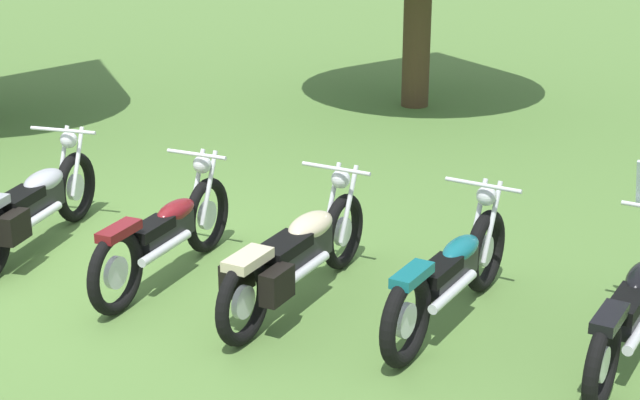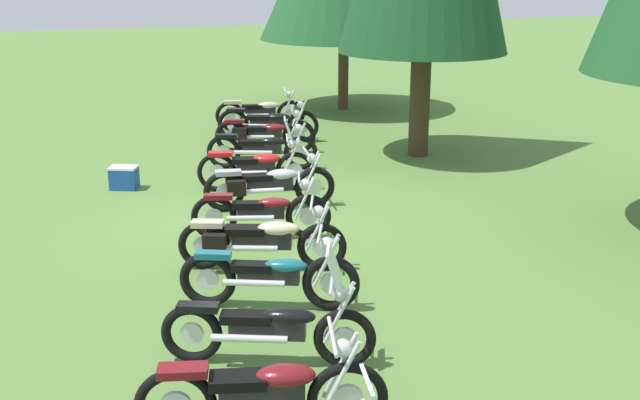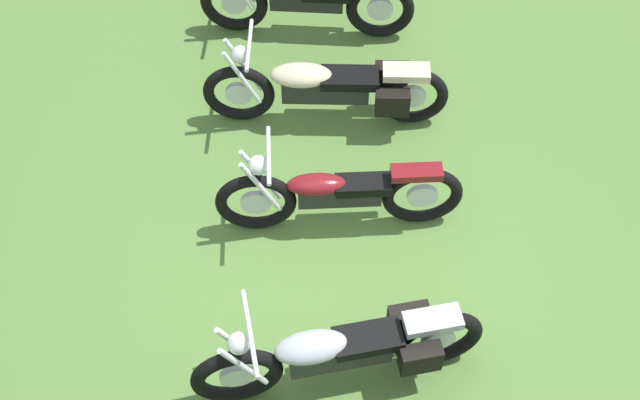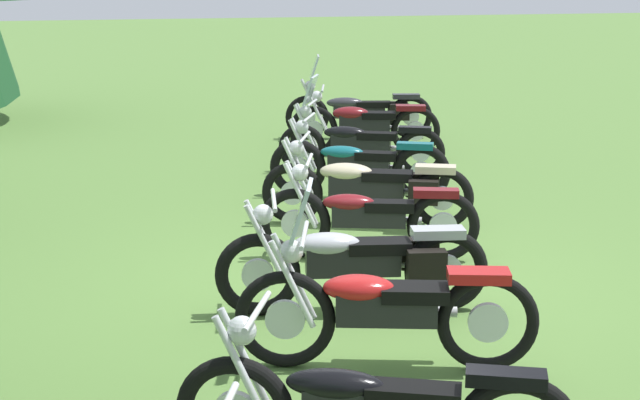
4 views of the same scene
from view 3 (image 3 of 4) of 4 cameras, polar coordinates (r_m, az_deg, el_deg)
The scene contains 5 objects.
ground_plane at distance 7.42m, azimuth 1.13°, elevation -6.42°, with size 80.00×80.00×0.00m, color #547A38.
motorcycle_5 at distance 6.68m, azimuth 1.62°, elevation -9.88°, with size 0.78×2.29×1.01m.
motorcycle_6 at distance 7.49m, azimuth 1.17°, elevation 0.43°, with size 0.81×2.11×1.01m.
motorcycle_7 at distance 8.29m, azimuth 0.66°, elevation 7.44°, with size 1.07×2.25×1.00m.
motorcycle_8 at distance 9.23m, azimuth -0.98°, elevation 13.00°, with size 1.05×2.12×1.01m.
Camera 3 is at (-3.47, 1.35, 6.42)m, focal length 48.58 mm.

